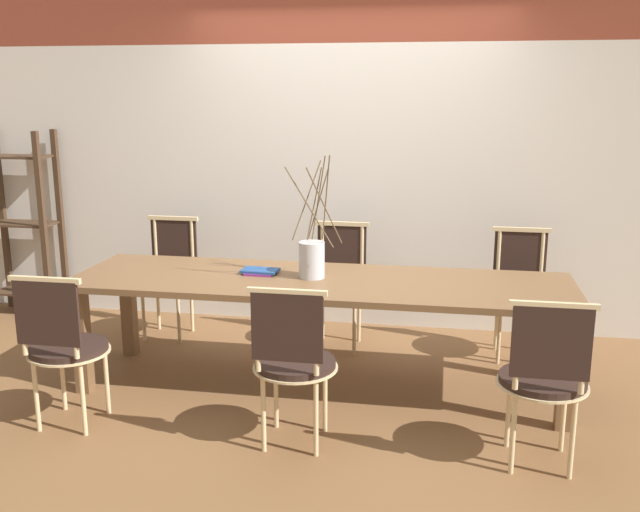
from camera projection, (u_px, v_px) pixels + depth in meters
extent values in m
plane|color=brown|center=(320.00, 386.00, 4.64)|extent=(16.00, 16.00, 0.00)
cube|color=silver|center=(350.00, 188.00, 5.67)|extent=(12.00, 0.06, 2.23)
cube|color=brown|center=(320.00, 282.00, 4.48)|extent=(3.14, 0.89, 0.04)
cube|color=brown|center=(82.00, 341.00, 4.48)|extent=(0.09, 0.09, 0.68)
cube|color=brown|center=(567.00, 372.00, 3.98)|extent=(0.09, 0.09, 0.68)
cube|color=brown|center=(129.00, 309.00, 5.13)|extent=(0.09, 0.09, 0.68)
cube|color=brown|center=(550.00, 333.00, 4.63)|extent=(0.09, 0.09, 0.68)
cylinder|color=black|center=(69.00, 348.00, 4.04)|extent=(0.43, 0.43, 0.04)
cylinder|color=beige|center=(69.00, 352.00, 4.04)|extent=(0.46, 0.46, 0.01)
cylinder|color=beige|center=(63.00, 375.00, 4.25)|extent=(0.03, 0.03, 0.44)
cylinder|color=beige|center=(107.00, 379.00, 4.20)|extent=(0.03, 0.03, 0.44)
cylinder|color=beige|center=(36.00, 395.00, 3.98)|extent=(0.03, 0.03, 0.44)
cylinder|color=beige|center=(83.00, 399.00, 3.93)|extent=(0.03, 0.03, 0.44)
cylinder|color=beige|center=(22.00, 316.00, 3.83)|extent=(0.03, 0.03, 0.45)
cylinder|color=beige|center=(74.00, 319.00, 3.78)|extent=(0.03, 0.03, 0.45)
cube|color=black|center=(47.00, 314.00, 3.80)|extent=(0.37, 0.02, 0.36)
cube|color=beige|center=(44.00, 280.00, 3.76)|extent=(0.41, 0.03, 0.03)
cylinder|color=black|center=(295.00, 363.00, 3.81)|extent=(0.43, 0.43, 0.04)
cylinder|color=beige|center=(295.00, 367.00, 3.82)|extent=(0.46, 0.46, 0.01)
cylinder|color=beige|center=(276.00, 391.00, 4.03)|extent=(0.03, 0.03, 0.44)
cylinder|color=beige|center=(325.00, 395.00, 3.98)|extent=(0.03, 0.03, 0.44)
cylinder|color=beige|center=(263.00, 413.00, 3.76)|extent=(0.03, 0.03, 0.44)
cylinder|color=beige|center=(316.00, 417.00, 3.71)|extent=(0.03, 0.03, 0.44)
cylinder|color=beige|center=(257.00, 330.00, 3.61)|extent=(0.03, 0.03, 0.45)
cylinder|color=beige|center=(316.00, 333.00, 3.56)|extent=(0.03, 0.03, 0.45)
cube|color=black|center=(286.00, 328.00, 3.57)|extent=(0.37, 0.02, 0.36)
cube|color=beige|center=(286.00, 292.00, 3.53)|extent=(0.41, 0.03, 0.03)
cylinder|color=black|center=(542.00, 380.00, 3.59)|extent=(0.43, 0.43, 0.04)
cylinder|color=beige|center=(542.00, 384.00, 3.60)|extent=(0.46, 0.46, 0.01)
cylinder|color=beige|center=(509.00, 409.00, 3.81)|extent=(0.03, 0.03, 0.44)
cylinder|color=beige|center=(564.00, 413.00, 3.76)|extent=(0.03, 0.03, 0.44)
cylinder|color=beige|center=(513.00, 433.00, 3.54)|extent=(0.03, 0.03, 0.44)
cylinder|color=beige|center=(572.00, 438.00, 3.49)|extent=(0.03, 0.03, 0.44)
cylinder|color=beige|center=(518.00, 345.00, 3.39)|extent=(0.03, 0.03, 0.45)
cylinder|color=beige|center=(585.00, 349.00, 3.34)|extent=(0.03, 0.03, 0.45)
cube|color=black|center=(551.00, 343.00, 3.35)|extent=(0.37, 0.02, 0.36)
cube|color=beige|center=(554.00, 305.00, 3.31)|extent=(0.41, 0.03, 0.03)
cylinder|color=black|center=(167.00, 280.00, 5.48)|extent=(0.43, 0.43, 0.04)
cylinder|color=beige|center=(167.00, 283.00, 5.49)|extent=(0.46, 0.46, 0.01)
cylinder|color=beige|center=(179.00, 316.00, 5.38)|extent=(0.03, 0.03, 0.44)
cylinder|color=beige|center=(143.00, 314.00, 5.42)|extent=(0.03, 0.03, 0.44)
cylinder|color=beige|center=(192.00, 305.00, 5.65)|extent=(0.03, 0.03, 0.44)
cylinder|color=beige|center=(158.00, 303.00, 5.69)|extent=(0.03, 0.03, 0.44)
cylinder|color=beige|center=(192.00, 245.00, 5.58)|extent=(0.03, 0.03, 0.45)
cylinder|color=beige|center=(156.00, 244.00, 5.63)|extent=(0.03, 0.03, 0.45)
cube|color=black|center=(174.00, 241.00, 5.60)|extent=(0.37, 0.02, 0.36)
cube|color=beige|center=(173.00, 218.00, 5.55)|extent=(0.41, 0.03, 0.03)
cylinder|color=black|center=(338.00, 288.00, 5.25)|extent=(0.43, 0.43, 0.04)
cylinder|color=beige|center=(338.00, 291.00, 5.26)|extent=(0.46, 0.46, 0.01)
cylinder|color=beige|center=(354.00, 326.00, 5.15)|extent=(0.03, 0.03, 0.44)
cylinder|color=beige|center=(316.00, 323.00, 5.19)|extent=(0.03, 0.03, 0.44)
cylinder|color=beige|center=(359.00, 314.00, 5.42)|extent=(0.03, 0.03, 0.44)
cylinder|color=beige|center=(323.00, 312.00, 5.46)|extent=(0.03, 0.03, 0.44)
cylinder|color=beige|center=(362.00, 252.00, 5.35)|extent=(0.03, 0.03, 0.45)
cylinder|color=beige|center=(322.00, 250.00, 5.40)|extent=(0.03, 0.03, 0.45)
cube|color=black|center=(342.00, 248.00, 5.37)|extent=(0.37, 0.02, 0.36)
cube|color=beige|center=(342.00, 224.00, 5.33)|extent=(0.41, 0.03, 0.03)
cylinder|color=black|center=(520.00, 297.00, 5.03)|extent=(0.43, 0.43, 0.04)
cylinder|color=beige|center=(520.00, 300.00, 5.03)|extent=(0.46, 0.46, 0.01)
cylinder|color=beige|center=(541.00, 336.00, 4.92)|extent=(0.03, 0.03, 0.44)
cylinder|color=beige|center=(499.00, 334.00, 4.97)|extent=(0.03, 0.03, 0.44)
cylinder|color=beige|center=(536.00, 323.00, 5.19)|extent=(0.03, 0.03, 0.44)
cylinder|color=beige|center=(497.00, 321.00, 5.24)|extent=(0.03, 0.03, 0.44)
cylinder|color=beige|center=(542.00, 259.00, 5.12)|extent=(0.03, 0.03, 0.45)
cylinder|color=beige|center=(498.00, 257.00, 5.18)|extent=(0.03, 0.03, 0.45)
cube|color=black|center=(520.00, 255.00, 5.15)|extent=(0.37, 0.02, 0.36)
cube|color=beige|center=(522.00, 230.00, 5.10)|extent=(0.41, 0.03, 0.03)
cylinder|color=silver|center=(312.00, 260.00, 4.49)|extent=(0.16, 0.16, 0.23)
cylinder|color=brown|center=(314.00, 204.00, 4.45)|extent=(0.10, 0.03, 0.47)
cylinder|color=brown|center=(319.00, 199.00, 4.44)|extent=(0.11, 0.08, 0.54)
cylinder|color=brown|center=(307.00, 200.00, 4.49)|extent=(0.18, 0.11, 0.50)
cylinder|color=brown|center=(318.00, 204.00, 4.47)|extent=(0.15, 0.07, 0.47)
cylinder|color=brown|center=(325.00, 206.00, 4.30)|extent=(0.20, 0.21, 0.49)
cylinder|color=brown|center=(326.00, 198.00, 4.42)|extent=(0.08, 0.18, 0.55)
cylinder|color=brown|center=(309.00, 208.00, 4.27)|extent=(0.30, 0.04, 0.49)
cube|color=#842D8C|center=(261.00, 272.00, 4.61)|extent=(0.19, 0.19, 0.01)
cube|color=#234C8C|center=(260.00, 270.00, 4.61)|extent=(0.24, 0.17, 0.01)
cube|color=#422D1E|center=(43.00, 228.00, 5.82)|extent=(0.04, 0.04, 1.56)
cube|color=#422D1E|center=(3.00, 220.00, 6.18)|extent=(0.04, 0.04, 1.56)
cube|color=#422D1E|center=(61.00, 222.00, 6.09)|extent=(0.04, 0.04, 1.56)
cube|color=#422D1E|center=(29.00, 291.00, 6.14)|extent=(0.54, 0.28, 0.02)
cube|color=#422D1E|center=(23.00, 224.00, 6.00)|extent=(0.54, 0.28, 0.02)
cube|color=#422D1E|center=(16.00, 157.00, 5.87)|extent=(0.54, 0.28, 0.02)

